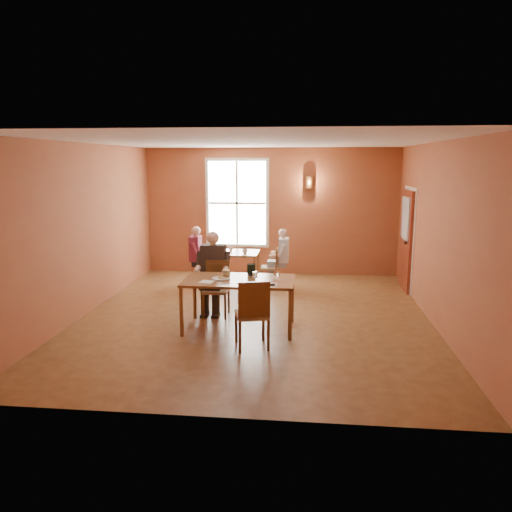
# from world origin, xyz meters

# --- Properties ---
(ground) EXTENTS (6.00, 7.00, 0.01)m
(ground) POSITION_xyz_m (0.00, 0.00, 0.00)
(ground) COLOR brown
(ground) RESTS_ON ground
(wall_back) EXTENTS (6.00, 0.04, 3.00)m
(wall_back) POSITION_xyz_m (0.00, 3.50, 1.50)
(wall_back) COLOR brown
(wall_back) RESTS_ON ground
(wall_front) EXTENTS (6.00, 0.04, 3.00)m
(wall_front) POSITION_xyz_m (0.00, -3.50, 1.50)
(wall_front) COLOR brown
(wall_front) RESTS_ON ground
(wall_left) EXTENTS (0.04, 7.00, 3.00)m
(wall_left) POSITION_xyz_m (-3.00, 0.00, 1.50)
(wall_left) COLOR brown
(wall_left) RESTS_ON ground
(wall_right) EXTENTS (0.04, 7.00, 3.00)m
(wall_right) POSITION_xyz_m (3.00, 0.00, 1.50)
(wall_right) COLOR brown
(wall_right) RESTS_ON ground
(ceiling) EXTENTS (6.00, 7.00, 0.04)m
(ceiling) POSITION_xyz_m (0.00, 0.00, 3.00)
(ceiling) COLOR white
(ceiling) RESTS_ON wall_back
(window) EXTENTS (1.36, 0.10, 1.96)m
(window) POSITION_xyz_m (-0.80, 3.45, 1.70)
(window) COLOR white
(window) RESTS_ON wall_back
(door) EXTENTS (0.12, 1.04, 2.10)m
(door) POSITION_xyz_m (2.94, 2.30, 1.05)
(door) COLOR maroon
(door) RESTS_ON ground
(wall_sconce) EXTENTS (0.16, 0.16, 0.28)m
(wall_sconce) POSITION_xyz_m (0.90, 3.40, 2.20)
(wall_sconce) COLOR brown
(wall_sconce) RESTS_ON wall_back
(main_table) EXTENTS (1.76, 0.99, 0.82)m
(main_table) POSITION_xyz_m (-0.18, -0.64, 0.41)
(main_table) COLOR brown
(main_table) RESTS_ON ground
(chair_diner_main) EXTENTS (0.43, 0.43, 0.96)m
(chair_diner_main) POSITION_xyz_m (-0.68, 0.01, 0.48)
(chair_diner_main) COLOR #3E2112
(chair_diner_main) RESTS_ON ground
(diner_main) EXTENTS (0.56, 0.56, 1.41)m
(diner_main) POSITION_xyz_m (-0.68, -0.02, 0.71)
(diner_main) COLOR black
(diner_main) RESTS_ON ground
(chair_empty) EXTENTS (0.56, 0.56, 1.03)m
(chair_empty) POSITION_xyz_m (0.11, -1.41, 0.51)
(chair_empty) COLOR brown
(chair_empty) RESTS_ON ground
(plate_food) EXTENTS (0.37, 0.37, 0.04)m
(plate_food) POSITION_xyz_m (-0.47, -0.65, 0.84)
(plate_food) COLOR silver
(plate_food) RESTS_ON main_table
(sandwich) EXTENTS (0.10, 0.10, 0.12)m
(sandwich) POSITION_xyz_m (-0.40, -0.56, 0.88)
(sandwich) COLOR tan
(sandwich) RESTS_ON main_table
(goblet_b) EXTENTS (0.11, 0.11, 0.22)m
(goblet_b) POSITION_xyz_m (0.42, -0.72, 0.93)
(goblet_b) COLOR white
(goblet_b) RESTS_ON main_table
(goblet_c) EXTENTS (0.10, 0.10, 0.20)m
(goblet_c) POSITION_xyz_m (0.10, -0.86, 0.92)
(goblet_c) COLOR white
(goblet_c) RESTS_ON main_table
(menu_stand) EXTENTS (0.13, 0.07, 0.21)m
(menu_stand) POSITION_xyz_m (-0.02, -0.38, 0.93)
(menu_stand) COLOR black
(menu_stand) RESTS_ON main_table
(knife) EXTENTS (0.20, 0.05, 0.00)m
(knife) POSITION_xyz_m (-0.22, -0.89, 0.83)
(knife) COLOR silver
(knife) RESTS_ON main_table
(napkin) EXTENTS (0.24, 0.24, 0.01)m
(napkin) POSITION_xyz_m (-0.67, -0.87, 0.83)
(napkin) COLOR silver
(napkin) RESTS_ON main_table
(sunglasses) EXTENTS (0.15, 0.05, 0.02)m
(sunglasses) POSITION_xyz_m (0.34, -0.95, 0.83)
(sunglasses) COLOR black
(sunglasses) RESTS_ON main_table
(second_table) EXTENTS (0.82, 0.82, 0.73)m
(second_table) POSITION_xyz_m (-0.58, 2.30, 0.36)
(second_table) COLOR brown
(second_table) RESTS_ON ground
(chair_diner_white) EXTENTS (0.37, 0.37, 0.83)m
(chair_diner_white) POSITION_xyz_m (0.07, 2.30, 0.42)
(chair_diner_white) COLOR #522F12
(chair_diner_white) RESTS_ON ground
(diner_white) EXTENTS (0.48, 0.48, 1.21)m
(diner_white) POSITION_xyz_m (0.10, 2.30, 0.60)
(diner_white) COLOR white
(diner_white) RESTS_ON ground
(chair_diner_maroon) EXTENTS (0.38, 0.38, 0.86)m
(chair_diner_maroon) POSITION_xyz_m (-1.23, 2.30, 0.43)
(chair_diner_maroon) COLOR #3E2015
(chair_diner_maroon) RESTS_ON ground
(diner_maroon) EXTENTS (0.50, 0.50, 1.25)m
(diner_maroon) POSITION_xyz_m (-1.26, 2.30, 0.62)
(diner_maroon) COLOR maroon
(diner_maroon) RESTS_ON ground
(cup_a) EXTENTS (0.11, 0.11, 0.09)m
(cup_a) POSITION_xyz_m (-0.46, 2.19, 0.77)
(cup_a) COLOR silver
(cup_a) RESTS_ON second_table
(cup_b) EXTENTS (0.10, 0.10, 0.08)m
(cup_b) POSITION_xyz_m (-0.80, 2.41, 0.77)
(cup_b) COLOR white
(cup_b) RESTS_ON second_table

